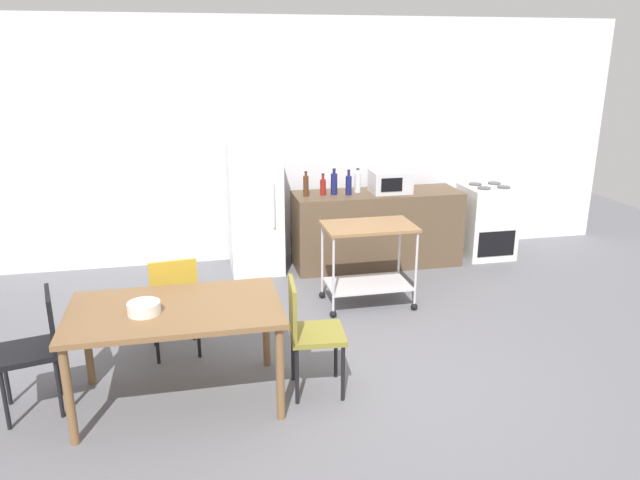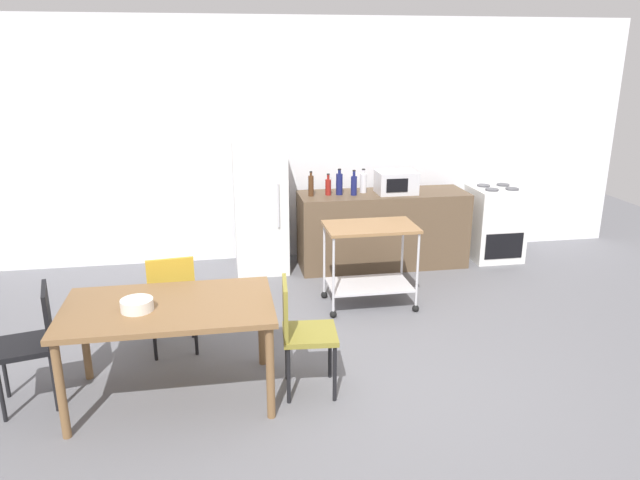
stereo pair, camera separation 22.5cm
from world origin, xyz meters
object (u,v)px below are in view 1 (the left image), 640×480
object	(u,v)px
chair_black	(36,344)
bottle_soda	(334,183)
dining_table	(176,317)
stove_oven	(486,221)
bottle_vinegar	(323,186)
chair_mustard	(174,299)
bottle_sesame_oil	(306,186)
microwave	(390,182)
refrigerator	(255,207)
kitchen_cart	(368,251)
bottle_sparkling_water	(349,185)
fruit_bowl	(144,308)
chair_olive	(308,329)
bottle_wine	(358,182)

from	to	relation	value
chair_black	bottle_soda	world-z (taller)	bottle_soda
dining_table	stove_oven	distance (m)	4.59
chair_black	bottle_vinegar	distance (m)	3.65
chair_mustard	stove_oven	size ratio (longest dim) A/B	0.97
bottle_sesame_oil	bottle_soda	size ratio (longest dim) A/B	0.95
bottle_soda	microwave	size ratio (longest dim) A/B	0.66
chair_black	refrigerator	bearing A→B (deg)	131.49
kitchen_cart	bottle_sparkling_water	distance (m)	1.20
bottle_soda	chair_black	bearing A→B (deg)	-137.81
stove_oven	fruit_bowl	distance (m)	4.80
bottle_sparkling_water	chair_black	bearing A→B (deg)	-140.07
refrigerator	bottle_soda	xyz separation A→B (m)	(0.92, -0.10, 0.25)
bottle_sesame_oil	chair_olive	bearing A→B (deg)	-100.59
bottle_sesame_oil	bottle_soda	bearing A→B (deg)	2.57
chair_mustard	bottle_wine	xyz separation A→B (m)	(2.12, 1.92, 0.50)
dining_table	bottle_sesame_oil	size ratio (longest dim) A/B	5.20
dining_table	chair_mustard	size ratio (longest dim) A/B	1.69
fruit_bowl	kitchen_cart	bearing A→B (deg)	35.79
chair_black	bottle_wine	distance (m)	4.01
bottle_vinegar	bottle_sparkling_water	bearing A→B (deg)	-11.47
stove_oven	refrigerator	distance (m)	2.92
kitchen_cart	bottle_sparkling_water	world-z (taller)	bottle_sparkling_water
dining_table	bottle_soda	xyz separation A→B (m)	(1.78, 2.59, 0.36)
chair_olive	bottle_wine	size ratio (longest dim) A/B	3.14
chair_mustard	bottle_soda	world-z (taller)	bottle_soda
dining_table	fruit_bowl	xyz separation A→B (m)	(-0.20, -0.06, 0.12)
stove_oven	bottle_vinegar	bearing A→B (deg)	-179.53
chair_mustard	bottle_wine	distance (m)	2.90
bottle_wine	microwave	xyz separation A→B (m)	(0.37, -0.10, 0.01)
dining_table	microwave	size ratio (longest dim) A/B	3.26
bottle_vinegar	microwave	size ratio (longest dim) A/B	0.55
bottle_wine	chair_black	bearing A→B (deg)	-140.11
bottle_sparkling_water	bottle_wine	size ratio (longest dim) A/B	1.04
chair_black	chair_olive	bearing A→B (deg)	71.86
kitchen_cart	microwave	size ratio (longest dim) A/B	1.98
chair_olive	bottle_sparkling_water	size ratio (longest dim) A/B	3.02
bottle_vinegar	microwave	world-z (taller)	microwave
stove_oven	bottle_wine	bearing A→B (deg)	178.75
chair_olive	bottle_vinegar	size ratio (longest dim) A/B	3.55
fruit_bowl	chair_mustard	bearing A→B (deg)	77.93
bottle_vinegar	bottle_sesame_oil	bearing A→B (deg)	-175.18
dining_table	refrigerator	world-z (taller)	refrigerator
stove_oven	chair_black	bearing A→B (deg)	-152.04
stove_oven	bottle_wine	distance (m)	1.78
chair_olive	bottle_soda	world-z (taller)	bottle_soda
chair_olive	bottle_sparkling_water	distance (m)	2.83
chair_olive	bottle_sparkling_water	world-z (taller)	bottle_sparkling_water
bottle_wine	chair_olive	bearing A→B (deg)	-112.59
chair_olive	dining_table	bearing A→B (deg)	90.51
microwave	bottle_vinegar	bearing A→B (deg)	176.91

